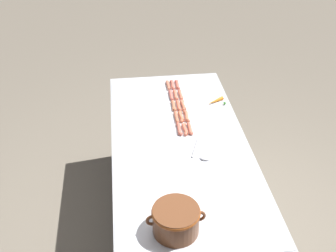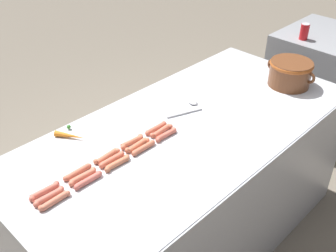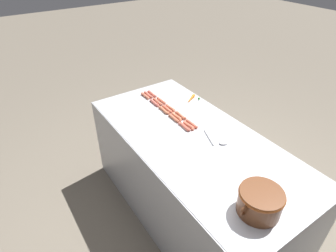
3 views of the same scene
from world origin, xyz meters
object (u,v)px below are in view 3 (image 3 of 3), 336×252
hot_dog_7 (167,109)px  hot_dog_9 (189,125)px  serving_spoon (218,141)px  hot_dog_6 (157,102)px  hot_dog_4 (192,124)px  hot_dog_12 (164,110)px  bean_pot (260,200)px  hot_dog_5 (148,95)px  hot_dog_10 (145,96)px  hot_dog_2 (170,108)px  hot_dog_0 (152,94)px  hot_dog_1 (161,101)px  hot_dog_11 (154,103)px  hot_dog_13 (174,118)px  hot_dog_3 (181,115)px  hot_dog_8 (177,117)px  carrot (191,99)px  hot_dog_14 (184,127)px

hot_dog_7 → hot_dog_9: (-0.00, 0.34, 0.00)m
serving_spoon → hot_dog_6: bearing=-85.1°
hot_dog_4 → hot_dog_9: same height
hot_dog_12 → hot_dog_7: bearing=-179.0°
hot_dog_6 → hot_dog_7: size_ratio=1.00×
hot_dog_4 → bean_pot: bean_pot is taller
hot_dog_5 → hot_dog_10: 0.04m
hot_dog_2 → hot_dog_5: (0.04, -0.35, 0.00)m
hot_dog_0 → hot_dog_4: (-0.00, 0.68, 0.00)m
hot_dog_1 → hot_dog_12: size_ratio=1.00×
hot_dog_1 → hot_dog_2: bearing=88.8°
hot_dog_0 → hot_dog_11: bearing=65.7°
hot_dog_7 → bean_pot: 1.31m
hot_dog_5 → hot_dog_11: same height
hot_dog_13 → hot_dog_7: bearing=-103.4°
hot_dog_5 → hot_dog_10: same height
hot_dog_6 → hot_dog_3: bearing=97.0°
hot_dog_0 → hot_dog_12: same height
hot_dog_1 → hot_dog_7: (0.04, 0.17, 0.00)m
hot_dog_0 → hot_dog_11: size_ratio=1.00×
hot_dog_7 → hot_dog_8: 0.16m
hot_dog_6 → hot_dog_7: 0.17m
hot_dog_1 → hot_dog_2: size_ratio=1.00×
hot_dog_1 → hot_dog_2: 0.17m
hot_dog_0 → hot_dog_8: bearing=85.3°
bean_pot → serving_spoon: bearing=-112.7°
carrot → serving_spoon: bearing=70.2°
hot_dog_11 → carrot: size_ratio=0.92×
hot_dog_5 → hot_dog_4: bearing=93.6°
hot_dog_3 → hot_dog_11: same height
hot_dog_4 → hot_dog_12: 0.34m
hot_dog_7 → bean_pot: (0.20, 1.29, 0.08)m
hot_dog_7 → hot_dog_14: size_ratio=1.00×
hot_dog_10 → hot_dog_12: 0.35m
hot_dog_1 → bean_pot: bean_pot is taller
hot_dog_3 → bean_pot: (0.24, 1.13, 0.08)m
hot_dog_11 → hot_dog_14: size_ratio=1.00×
hot_dog_4 → hot_dog_10: size_ratio=1.00×
hot_dog_6 → bean_pot: 1.48m
serving_spoon → carrot: carrot is taller
hot_dog_5 → hot_dog_12: 0.35m
hot_dog_2 → hot_dog_8: 0.17m
hot_dog_5 → hot_dog_1: bearing=104.3°
hot_dog_6 → hot_dog_14: 0.50m
serving_spoon → hot_dog_7: bearing=-83.8°
hot_dog_0 → hot_dog_6: 0.18m
hot_dog_7 → hot_dog_14: (0.04, 0.33, 0.00)m
hot_dog_2 → hot_dog_3: 0.17m
hot_dog_4 → hot_dog_13: (0.08, -0.17, 0.00)m
hot_dog_1 → bean_pot: (0.24, 1.46, 0.08)m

